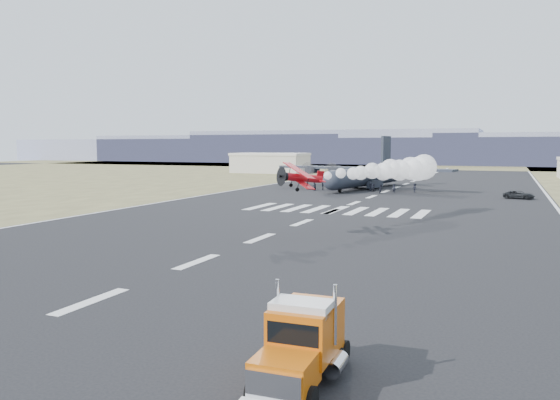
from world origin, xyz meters
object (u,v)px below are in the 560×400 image
Objects in this scene: aerobatic_biplane at (301,177)px; crew_g at (394,189)px; crew_e at (371,187)px; crew_f at (373,188)px; crew_h at (314,186)px; support_vehicle at (519,195)px; transport_aircraft at (365,175)px; crew_a at (307,186)px; crew_d at (323,185)px; semi_truck at (302,342)px; hangar_left at (270,163)px; crew_b at (381,189)px; crew_c at (415,188)px.

crew_g is (-0.79, 53.76, -5.06)m from aerobatic_biplane.
crew_g is at bearing 3.52° from crew_e.
aerobatic_biplane is at bearing -10.97° from crew_f.
crew_h is (-17.16, 53.91, -5.04)m from aerobatic_biplane.
transport_aircraft is at bearing 80.84° from support_vehicle.
crew_d is at bearing 72.68° from crew_a.
semi_truck is 1.44× the size of support_vehicle.
crew_g is (4.62, -2.63, 0.15)m from crew_f.
crew_h is at bearing 11.55° from crew_g.
transport_aircraft is 21.16× the size of crew_d.
crew_d is 15.95m from crew_g.
hangar_left is 101.65m from support_vehicle.
crew_e reaches higher than support_vehicle.
crew_b is at bearing 59.42° from crew_d.
crew_g is (5.50, -3.75, 0.11)m from crew_e.
semi_truck is at bearing 110.70° from crew_g.
crew_h reaches higher than crew_a.
aerobatic_biplane reaches higher than semi_truck.
crew_e is (-18.58, 90.10, -0.79)m from semi_truck.
aerobatic_biplane reaches higher than crew_b.
crew_e is (13.00, 1.84, -0.04)m from crew_a.
crew_e is at bearing 36.04° from crew_c.
support_vehicle is at bearing 24.79° from crew_e.
crew_d is at bearing -57.53° from hangar_left.
crew_b is 7.64m from crew_c.
crew_f is (-5.41, 56.39, -5.21)m from aerobatic_biplane.
semi_truck reaches higher than crew_c.
crew_a is at bearing -60.08° from hangar_left.
aerobatic_biplane reaches higher than crew_f.
hangar_left is at bearing -10.48° from crew_c.
crew_c is (-18.76, 6.42, 0.18)m from support_vehicle.
support_vehicle is at bearing 69.88° from crew_d.
transport_aircraft is at bearing 151.99° from crew_e.
crew_d is (-28.68, 89.67, -0.68)m from semi_truck.
crew_h is (-29.45, 86.51, -0.67)m from semi_truck.
semi_truck is at bearing -40.54° from crew_e.
semi_truck is 90.66m from crew_c.
semi_truck is 91.39m from crew_h.
crew_g is (15.60, -3.32, -0.00)m from crew_d.
semi_truck reaches higher than crew_e.
hangar_left reaches higher than crew_c.
aerobatic_biplane is 3.42× the size of crew_f.
crew_g is at bearing 84.00° from crew_c.
transport_aircraft is 32.36m from support_vehicle.
support_vehicle is 2.97× the size of crew_a.
aerobatic_biplane is 54.00m from crew_g.
crew_h is (-10.87, -3.59, 0.12)m from crew_e.
crew_b is (-24.37, 1.24, 0.14)m from support_vehicle.
crew_g is at bearing 110.77° from aerobatic_biplane.
transport_aircraft is 12.16m from crew_b.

